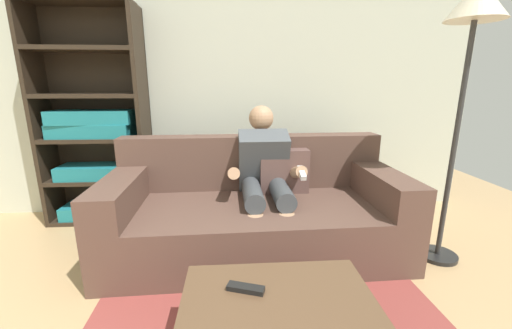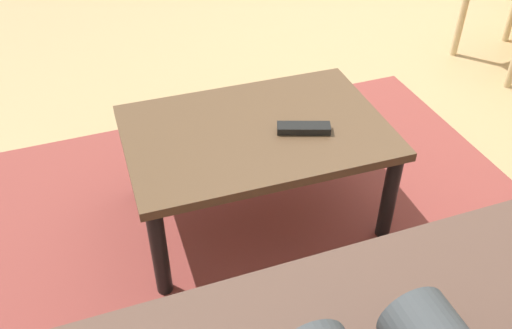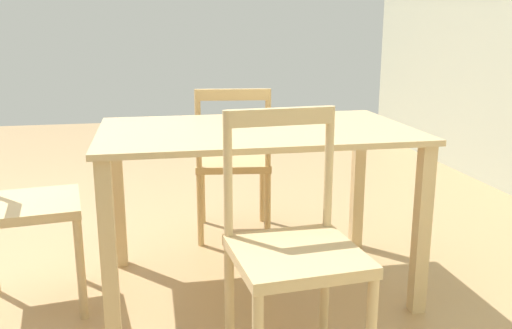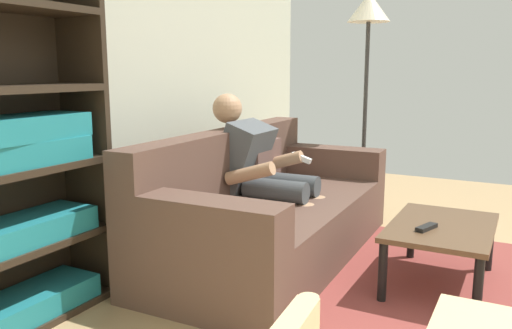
{
  "view_description": "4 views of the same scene",
  "coord_description": "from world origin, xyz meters",
  "px_view_note": "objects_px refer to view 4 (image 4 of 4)",
  "views": [
    {
      "loc": [
        1.11,
        -0.08,
        1.28
      ],
      "look_at": [
        1.27,
        2.16,
        0.7
      ],
      "focal_mm": 22.08,
      "sensor_mm": 36.0,
      "label": 1
    },
    {
      "loc": [
        1.76,
        2.48,
        1.39
      ],
      "look_at": [
        1.29,
        1.09,
        0.22
      ],
      "focal_mm": 38.82,
      "sensor_mm": 36.0,
      "label": 2
    },
    {
      "loc": [
        -0.86,
        2.79,
        1.21
      ],
      "look_at": [
        -1.32,
        0.41,
        0.6
      ],
      "focal_mm": 38.57,
      "sensor_mm": 36.0,
      "label": 3
    },
    {
      "loc": [
        -1.8,
        0.68,
        1.27
      ],
      "look_at": [
        -0.03,
        1.62,
        0.9
      ],
      "focal_mm": 36.24,
      "sensor_mm": 36.0,
      "label": 4
    }
  ],
  "objects_px": {
    "bookshelf": "(13,160)",
    "floor_lamp": "(368,29)",
    "coffee_table": "(441,233)",
    "tv_remote": "(427,227)",
    "person_lounging": "(261,171)",
    "couch": "(267,211)"
  },
  "relations": [
    {
      "from": "bookshelf",
      "to": "person_lounging",
      "type": "bearing_deg",
      "value": -20.94
    },
    {
      "from": "couch",
      "to": "floor_lamp",
      "type": "relative_size",
      "value": 1.16
    },
    {
      "from": "floor_lamp",
      "to": "person_lounging",
      "type": "bearing_deg",
      "value": 164.61
    },
    {
      "from": "bookshelf",
      "to": "couch",
      "type": "bearing_deg",
      "value": -24.84
    },
    {
      "from": "bookshelf",
      "to": "floor_lamp",
      "type": "relative_size",
      "value": 1.03
    },
    {
      "from": "couch",
      "to": "coffee_table",
      "type": "distance_m",
      "value": 1.14
    },
    {
      "from": "person_lounging",
      "to": "tv_remote",
      "type": "distance_m",
      "value": 1.2
    },
    {
      "from": "person_lounging",
      "to": "tv_remote",
      "type": "bearing_deg",
      "value": -99.71
    },
    {
      "from": "couch",
      "to": "floor_lamp",
      "type": "bearing_deg",
      "value": -11.15
    },
    {
      "from": "tv_remote",
      "to": "couch",
      "type": "bearing_deg",
      "value": 12.34
    },
    {
      "from": "person_lounging",
      "to": "floor_lamp",
      "type": "distance_m",
      "value": 1.69
    },
    {
      "from": "person_lounging",
      "to": "coffee_table",
      "type": "xyz_separation_m",
      "value": [
        -0.06,
        -1.23,
        -0.25
      ]
    },
    {
      "from": "couch",
      "to": "tv_remote",
      "type": "distance_m",
      "value": 1.09
    },
    {
      "from": "couch",
      "to": "person_lounging",
      "type": "height_order",
      "value": "person_lounging"
    },
    {
      "from": "person_lounging",
      "to": "coffee_table",
      "type": "height_order",
      "value": "person_lounging"
    },
    {
      "from": "couch",
      "to": "coffee_table",
      "type": "bearing_deg",
      "value": -89.08
    },
    {
      "from": "couch",
      "to": "bookshelf",
      "type": "xyz_separation_m",
      "value": [
        -1.43,
        0.66,
        0.53
      ]
    },
    {
      "from": "couch",
      "to": "person_lounging",
      "type": "xyz_separation_m",
      "value": [
        0.08,
        0.09,
        0.26
      ]
    },
    {
      "from": "tv_remote",
      "to": "bookshelf",
      "type": "relative_size",
      "value": 0.09
    },
    {
      "from": "couch",
      "to": "tv_remote",
      "type": "relative_size",
      "value": 13.03
    },
    {
      "from": "bookshelf",
      "to": "floor_lamp",
      "type": "bearing_deg",
      "value": -18.43
    },
    {
      "from": "coffee_table",
      "to": "tv_remote",
      "type": "relative_size",
      "value": 4.97
    }
  ]
}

